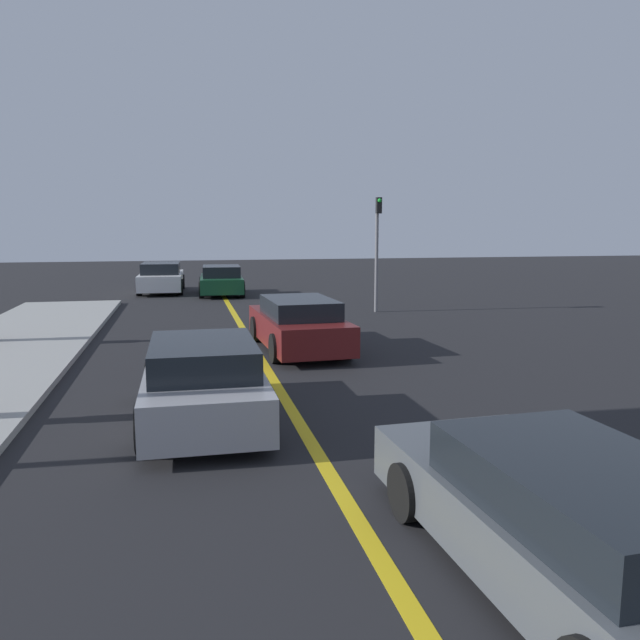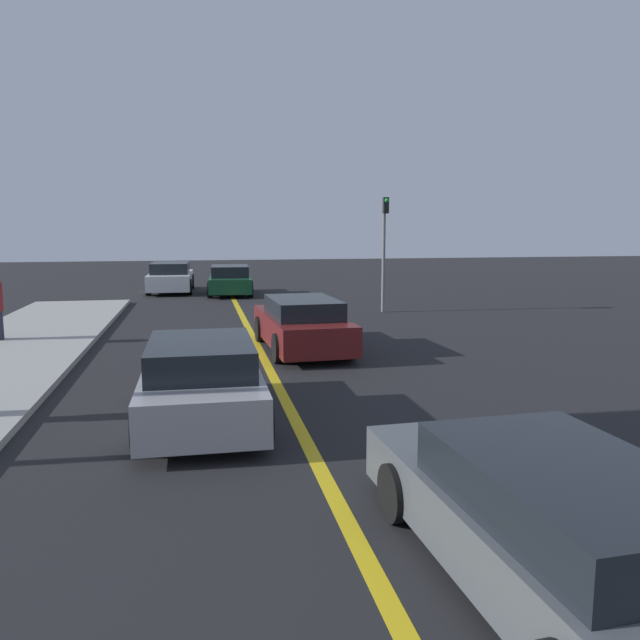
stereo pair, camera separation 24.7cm
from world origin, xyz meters
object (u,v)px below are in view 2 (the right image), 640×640
at_px(car_far_distant, 302,324).
at_px(car_oncoming_far, 171,277).
at_px(car_parked_left_lot, 230,280).
at_px(car_near_right_lane, 556,526).
at_px(traffic_light, 384,242).
at_px(car_ahead_center, 202,381).

height_order(car_far_distant, car_oncoming_far, car_oncoming_far).
bearing_deg(car_parked_left_lot, car_near_right_lane, -84.13).
xyz_separation_m(car_far_distant, car_parked_left_lot, (-1.08, 13.14, 0.00)).
bearing_deg(traffic_light, car_parked_left_lot, 126.09).
bearing_deg(traffic_light, car_ahead_center, -119.19).
bearing_deg(car_parked_left_lot, traffic_light, -51.54).
bearing_deg(car_far_distant, car_parked_left_lot, 91.93).
distance_m(car_oncoming_far, traffic_light, 11.66).
bearing_deg(traffic_light, car_oncoming_far, 131.80).
bearing_deg(car_ahead_center, car_near_right_lane, -61.95).
bearing_deg(car_near_right_lane, car_far_distant, 89.28).
distance_m(car_near_right_lane, traffic_light, 17.25).
relative_size(car_parked_left_lot, traffic_light, 1.04).
bearing_deg(car_ahead_center, car_parked_left_lot, 85.52).
height_order(car_near_right_lane, car_oncoming_far, car_oncoming_far).
distance_m(car_near_right_lane, car_far_distant, 10.55).
xyz_separation_m(car_near_right_lane, traffic_light, (3.59, 16.76, 1.89)).
distance_m(car_ahead_center, car_oncoming_far, 20.12).
bearing_deg(car_near_right_lane, car_parked_left_lot, 90.77).
height_order(car_parked_left_lot, traffic_light, traffic_light).
distance_m(car_near_right_lane, car_parked_left_lot, 23.72).
relative_size(car_ahead_center, car_parked_left_lot, 0.99).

